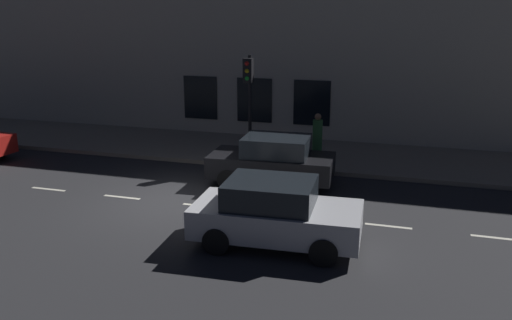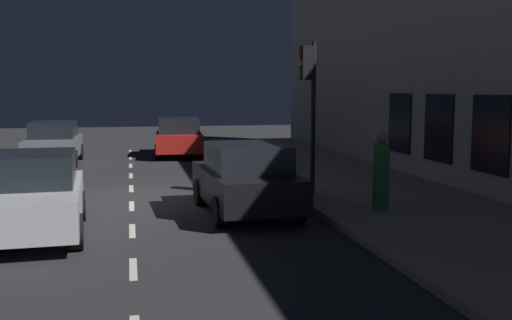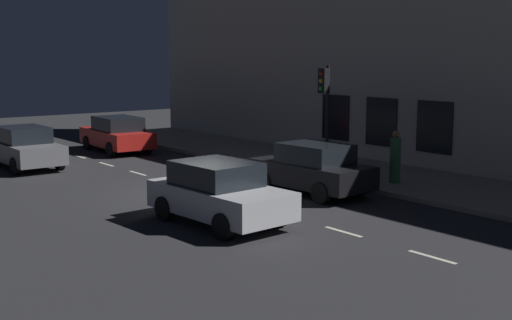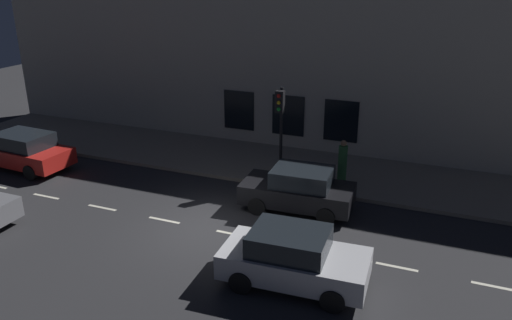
{
  "view_description": "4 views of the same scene",
  "coord_description": "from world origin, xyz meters",
  "views": [
    {
      "loc": [
        -13.27,
        -6.58,
        5.38
      ],
      "look_at": [
        1.13,
        -2.27,
        1.17
      ],
      "focal_mm": 37.3,
      "sensor_mm": 36.0,
      "label": 1
    },
    {
      "loc": [
        0.0,
        -15.57,
        2.79
      ],
      "look_at": [
        2.69,
        -2.7,
        1.24
      ],
      "focal_mm": 42.59,
      "sensor_mm": 36.0,
      "label": 2
    },
    {
      "loc": [
        -11.24,
        -16.96,
        4.18
      ],
      "look_at": [
        0.5,
        -2.15,
        1.22
      ],
      "focal_mm": 45.87,
      "sensor_mm": 36.0,
      "label": 3
    },
    {
      "loc": [
        -13.2,
        -7.12,
        8.06
      ],
      "look_at": [
        1.82,
        -1.07,
        1.95
      ],
      "focal_mm": 35.46,
      "sensor_mm": 36.0,
      "label": 4
    }
  ],
  "objects": [
    {
      "name": "parked_car_2",
      "position": [
        2.0,
        9.82,
        0.79
      ],
      "size": [
        2.14,
        4.51,
        1.58
      ],
      "rotation": [
        0.0,
        0.0,
        -0.06
      ],
      "color": "red",
      "rests_on": "ground"
    },
    {
      "name": "sidewalk",
      "position": [
        6.25,
        0.0,
        0.07
      ],
      "size": [
        4.5,
        32.0,
        0.15
      ],
      "color": "gray",
      "rests_on": "ground"
    },
    {
      "name": "building_facade",
      "position": [
        8.8,
        0.0,
        4.18
      ],
      "size": [
        0.65,
        32.0,
        8.38
      ],
      "color": "beige",
      "rests_on": "ground"
    },
    {
      "name": "parked_car_1",
      "position": [
        2.52,
        -2.41,
        0.79
      ],
      "size": [
        2.05,
        4.0,
        1.58
      ],
      "rotation": [
        0.0,
        0.0,
        0.05
      ],
      "color": "black",
      "rests_on": "ground"
    },
    {
      "name": "ground_plane",
      "position": [
        0.0,
        0.0,
        0.0
      ],
      "size": [
        60.0,
        60.0,
        0.0
      ],
      "primitive_type": "plane",
      "color": "#28282B"
    },
    {
      "name": "pedestrian_0",
      "position": [
        5.34,
        -3.33,
        0.94
      ],
      "size": [
        0.49,
        0.49,
        1.71
      ],
      "rotation": [
        0.0,
        0.0,
        4.13
      ],
      "color": "#336B38",
      "rests_on": "sidewalk"
    },
    {
      "name": "lane_centre_line",
      "position": [
        0.0,
        -1.0,
        0.0
      ],
      "size": [
        0.12,
        27.2,
        0.01
      ],
      "color": "beige",
      "rests_on": "ground"
    },
    {
      "name": "parked_car_3",
      "position": [
        -1.88,
        -3.64,
        0.79
      ],
      "size": [
        2.12,
        4.04,
        1.58
      ],
      "rotation": [
        0.0,
        0.0,
        3.19
      ],
      "color": "#B7B7BC",
      "rests_on": "ground"
    },
    {
      "name": "traffic_light",
      "position": [
        4.36,
        -1.04,
        2.88
      ],
      "size": [
        0.46,
        0.32,
        3.79
      ],
      "color": "black",
      "rests_on": "sidewalk"
    }
  ]
}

